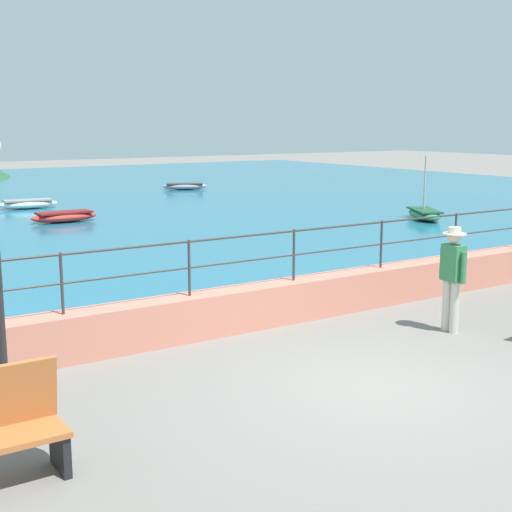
# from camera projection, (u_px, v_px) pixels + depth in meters

# --- Properties ---
(ground_plane) EXTENTS (120.00, 120.00, 0.00)m
(ground_plane) POSITION_uv_depth(u_px,v_px,m) (374.00, 386.00, 9.26)
(ground_plane) COLOR slate
(promenade_wall) EXTENTS (20.00, 0.56, 0.70)m
(promenade_wall) POSITION_uv_depth(u_px,v_px,m) (244.00, 308.00, 11.83)
(promenade_wall) COLOR tan
(promenade_wall) RESTS_ON ground
(railing) EXTENTS (18.44, 0.04, 0.90)m
(railing) POSITION_uv_depth(u_px,v_px,m) (244.00, 250.00, 11.65)
(railing) COLOR #383330
(railing) RESTS_ON promenade_wall
(person_walking) EXTENTS (0.38, 0.57, 1.75)m
(person_walking) POSITION_uv_depth(u_px,v_px,m) (452.00, 274.00, 11.52)
(person_walking) COLOR beige
(person_walking) RESTS_ON ground
(boat_2) EXTENTS (2.32, 0.94, 0.36)m
(boat_2) POSITION_uv_depth(u_px,v_px,m) (64.00, 216.00, 24.26)
(boat_2) COLOR red
(boat_2) RESTS_ON lake_water
(boat_4) EXTENTS (2.46, 1.82, 0.36)m
(boat_4) POSITION_uv_depth(u_px,v_px,m) (185.00, 186.00, 36.15)
(boat_4) COLOR gray
(boat_4) RESTS_ON lake_water
(boat_5) EXTENTS (2.37, 1.10, 0.36)m
(boat_5) POSITION_uv_depth(u_px,v_px,m) (28.00, 204.00, 28.09)
(boat_5) COLOR white
(boat_5) RESTS_ON lake_water
(boat_7) EXTENTS (1.89, 2.45, 2.22)m
(boat_7) POSITION_uv_depth(u_px,v_px,m) (424.00, 214.00, 24.91)
(boat_7) COLOR #338C59
(boat_7) RESTS_ON lake_water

